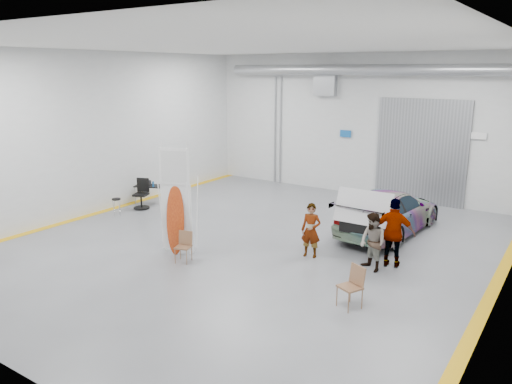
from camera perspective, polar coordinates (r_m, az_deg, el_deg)
The scene contains 13 objects.
ground at distance 15.70m, azimuth -0.38°, elevation -5.96°, with size 16.00×16.00×0.00m, color slate.
room_shell at distance 16.58m, azimuth 4.67°, elevation 9.51°, with size 14.02×16.18×6.01m.
sedan_car at distance 17.15m, azimuth 14.89°, elevation -2.16°, with size 2.05×5.03×1.46m, color silver.
person_a at distance 14.52m, azimuth 6.30°, elevation -4.38°, with size 0.58×0.38×1.60m, color #9A7A54.
person_b at distance 13.83m, azimuth 13.18°, elevation -5.61°, with size 0.78×0.60×1.61m, color slate.
person_c at distance 14.18m, azimuth 15.49°, elevation -4.53°, with size 1.13×0.46×1.95m, color brown.
surfboard_display at distance 14.74m, azimuth -9.48°, elevation -1.94°, with size 0.91×0.48×3.35m.
folding_chair_near at distance 14.37m, azimuth -8.27°, elevation -6.89°, with size 0.51×0.54×0.86m.
folding_chair_far at distance 11.83m, azimuth 10.66°, elevation -11.48°, with size 0.62×0.66×0.98m.
shop_stool at distance 19.26m, azimuth -15.63°, elevation -1.69°, with size 0.34×0.34×0.67m.
work_table at distance 20.69m, azimuth -12.15°, elevation 0.76°, with size 1.32×1.02×0.97m.
office_chair at distance 20.00m, azimuth -12.85°, elevation -0.42°, with size 0.67×0.70×1.16m.
trunk_lid at distance 14.90m, azimuth 12.18°, elevation -1.42°, with size 1.70×1.03×0.04m, color silver.
Camera 1 is at (8.31, -12.21, 5.32)m, focal length 35.00 mm.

